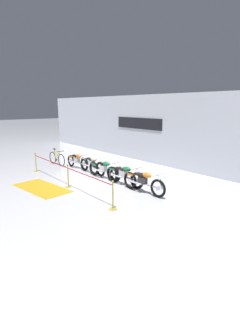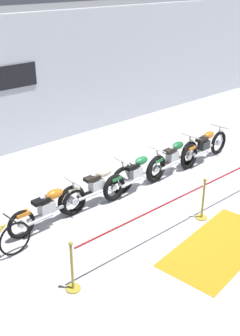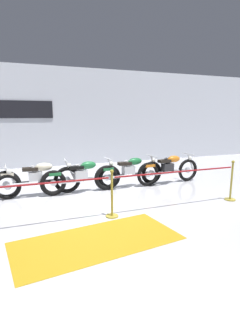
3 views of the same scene
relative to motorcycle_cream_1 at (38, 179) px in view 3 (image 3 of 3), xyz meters
name	(u,v)px [view 3 (image 3 of 3)]	position (x,y,z in m)	size (l,w,h in m)	color
ground_plane	(91,198)	(1.31, -0.69, -0.48)	(120.00, 120.00, 0.00)	silver
back_wall	(60,117)	(1.30, 4.44, 1.62)	(28.00, 0.29, 4.20)	silver
motorcycle_cream_1	(38,179)	(0.00, 0.00, 0.00)	(2.37, 0.62, 0.96)	black
motorcycle_green_2	(83,177)	(1.23, -0.08, -0.02)	(2.39, 0.62, 0.94)	black
motorcycle_green_3	(130,172)	(2.71, -0.04, -0.02)	(2.32, 0.62, 0.95)	black
motorcycle_orange_4	(169,169)	(4.06, -0.10, 0.00)	(2.30, 0.62, 0.95)	black
stanchion_far_left	(40,193)	(-0.08, -2.16, 0.21)	(7.08, 0.28, 1.05)	gold
stanchion_mid_left	(112,201)	(1.39, -2.16, -0.12)	(0.28, 0.28, 1.05)	gold
stanchion_mid_right	(231,187)	(4.67, -2.16, -0.12)	(0.28, 0.28, 1.05)	gold
floor_banner	(98,241)	(0.78, -3.14, -0.48)	(2.92, 1.38, 0.01)	#B78E19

